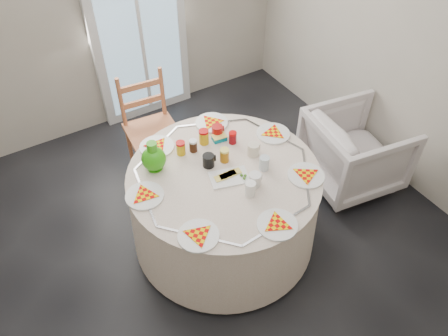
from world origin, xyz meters
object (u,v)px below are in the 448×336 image
armchair (356,148)px  wooden_chair (153,132)px  green_pitcher (153,155)px  table (224,207)px

armchair → wooden_chair: bearing=63.5°
green_pitcher → armchair: bearing=-26.0°
table → armchair: armchair is taller
table → armchair: (1.37, -0.03, 0.02)m
wooden_chair → green_pitcher: (-0.27, -0.71, 0.40)m
table → green_pitcher: (-0.40, 0.31, 0.49)m
green_pitcher → table: bearing=-52.8°
green_pitcher → wooden_chair: bearing=54.1°
armchair → table: bearing=97.4°
table → green_pitcher: bearing=142.2°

